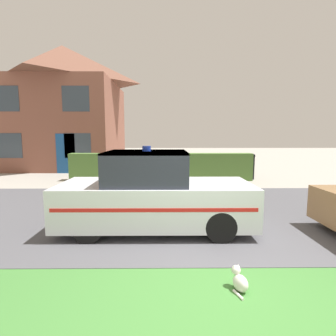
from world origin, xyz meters
TOP-DOWN VIEW (x-y plane):
  - ground_plane at (0.00, 0.00)m, footprint 80.00×80.00m
  - road_strip at (0.00, 3.61)m, footprint 28.00×5.99m
  - lawn_verge at (0.00, -0.44)m, footprint 28.00×2.12m
  - garden_hedge at (-0.91, 8.52)m, footprint 8.06×0.58m
  - police_car at (-0.96, 2.30)m, footprint 3.95×1.64m
  - cat at (0.24, 0.06)m, footprint 0.24×0.37m
  - house_left at (-7.15, 13.99)m, footprint 6.90×6.79m
  - wheelie_bin at (3.14, 9.02)m, footprint 0.71×0.79m

SIDE VIEW (x-z plane):
  - ground_plane at x=0.00m, z-range 0.00..0.00m
  - lawn_verge at x=0.00m, z-range 0.00..0.01m
  - road_strip at x=0.00m, z-range 0.00..0.01m
  - cat at x=0.24m, z-range -0.03..0.28m
  - wheelie_bin at x=3.14m, z-range 0.00..1.13m
  - garden_hedge at x=-0.91m, z-range 0.00..1.21m
  - police_car at x=-0.96m, z-range -0.13..1.63m
  - house_left at x=-7.15m, z-range 0.08..7.63m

